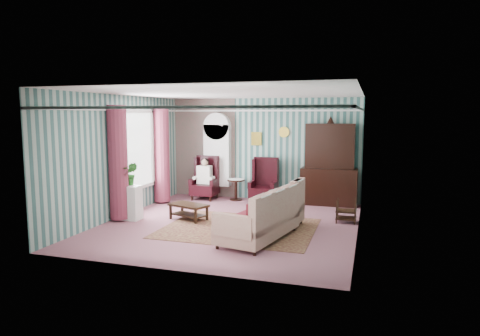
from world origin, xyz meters
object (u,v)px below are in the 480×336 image
(round_side_table, at_px, (236,190))
(coffee_table, at_px, (189,212))
(wingback_right, at_px, (264,181))
(sofa, at_px, (259,215))
(floral_armchair, at_px, (283,203))
(dresser_hutch, at_px, (329,162))
(bookcase, at_px, (217,160))
(seated_woman, at_px, (205,179))
(wingback_left, at_px, (205,178))
(nest_table, at_px, (346,211))
(plant_stand, at_px, (129,203))

(round_side_table, bearing_deg, coffee_table, -97.95)
(wingback_right, height_order, coffee_table, wingback_right)
(wingback_right, height_order, sofa, wingback_right)
(floral_armchair, bearing_deg, sofa, 174.96)
(round_side_table, distance_m, sofa, 3.91)
(dresser_hutch, relative_size, floral_armchair, 2.36)
(floral_armchair, bearing_deg, bookcase, 50.47)
(wingback_right, bearing_deg, floral_armchair, -66.06)
(sofa, bearing_deg, coffee_table, 74.09)
(seated_woman, xyz_separation_m, floral_armchair, (2.75, -2.25, -0.09))
(wingback_left, height_order, seated_woman, wingback_left)
(coffee_table, bearing_deg, nest_table, 13.14)
(plant_stand, bearing_deg, dresser_hutch, 35.08)
(bookcase, distance_m, wingback_right, 1.63)
(nest_table, xyz_separation_m, sofa, (-1.57, -1.86, 0.22))
(floral_armchair, bearing_deg, round_side_table, 44.66)
(bookcase, xyz_separation_m, nest_table, (3.82, -1.94, -0.85))
(wingback_left, distance_m, wingback_right, 1.75)
(wingback_left, relative_size, seated_woman, 1.06)
(nest_table, height_order, floral_armchair, floral_armchair)
(bookcase, bearing_deg, plant_stand, -108.49)
(bookcase, xyz_separation_m, coffee_table, (0.30, -2.76, -0.93))
(nest_table, bearing_deg, seated_woman, 159.15)
(wingback_right, relative_size, floral_armchair, 1.25)
(sofa, xyz_separation_m, coffee_table, (-1.95, 1.04, -0.31))
(dresser_hutch, bearing_deg, floral_armchair, -106.59)
(plant_stand, height_order, sofa, sofa)
(plant_stand, relative_size, floral_armchair, 0.80)
(seated_woman, distance_m, coffee_table, 2.47)
(sofa, bearing_deg, wingback_right, 24.56)
(dresser_hutch, bearing_deg, round_side_table, -177.36)
(dresser_hutch, bearing_deg, wingback_right, -171.23)
(round_side_table, bearing_deg, seated_woman, -170.54)
(dresser_hutch, bearing_deg, nest_table, -72.61)
(seated_woman, xyz_separation_m, round_side_table, (0.90, 0.15, -0.29))
(plant_stand, distance_m, floral_armchair, 3.59)
(nest_table, distance_m, floral_armchair, 1.51)
(floral_armchair, bearing_deg, plant_stand, 105.06)
(dresser_hutch, xyz_separation_m, coffee_table, (-2.95, -2.64, -0.99))
(seated_woman, relative_size, round_side_table, 1.97)
(wingback_right, bearing_deg, round_side_table, 169.99)
(seated_woman, relative_size, coffee_table, 1.31)
(wingback_left, height_order, plant_stand, wingback_left)
(round_side_table, height_order, nest_table, round_side_table)
(bookcase, height_order, floral_armchair, bookcase)
(seated_woman, distance_m, round_side_table, 0.96)
(dresser_hutch, distance_m, nest_table, 2.11)
(wingback_left, relative_size, sofa, 0.61)
(sofa, bearing_deg, seated_woman, 48.39)
(nest_table, bearing_deg, floral_armchair, -152.08)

